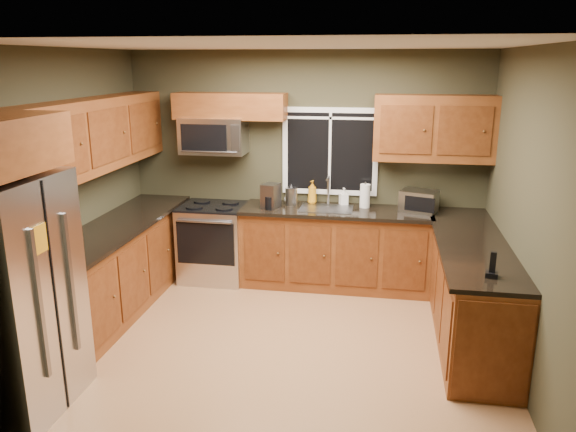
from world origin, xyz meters
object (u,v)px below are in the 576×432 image
(kettle, at_px, (291,195))
(paper_towel_roll, at_px, (365,196))
(refrigerator, at_px, (11,297))
(toaster_oven, at_px, (419,201))
(soap_bottle_b, at_px, (344,196))
(coffee_maker, at_px, (271,197))
(microwave, at_px, (214,136))
(soap_bottle_a, at_px, (312,192))
(cordless_phone, at_px, (492,269))
(soap_bottle_c, at_px, (291,197))
(range, at_px, (214,242))

(kettle, xyz_separation_m, paper_towel_roll, (0.85, 0.04, 0.02))
(refrigerator, height_order, paper_towel_roll, refrigerator)
(toaster_oven, xyz_separation_m, soap_bottle_b, (-0.85, 0.17, -0.02))
(toaster_oven, distance_m, coffee_maker, 1.67)
(microwave, xyz_separation_m, kettle, (0.93, -0.03, -0.67))
(microwave, bearing_deg, toaster_oven, -1.85)
(coffee_maker, bearing_deg, soap_bottle_a, 34.94)
(refrigerator, distance_m, cordless_phone, 3.65)
(kettle, height_order, soap_bottle_b, kettle)
(refrigerator, distance_m, kettle, 3.30)
(microwave, relative_size, cordless_phone, 3.66)
(refrigerator, bearing_deg, coffee_maker, 62.41)
(refrigerator, distance_m, coffee_maker, 3.04)
(soap_bottle_c, bearing_deg, kettle, -55.80)
(coffee_maker, relative_size, kettle, 1.11)
(range, relative_size, toaster_oven, 2.04)
(coffee_maker, xyz_separation_m, cordless_phone, (2.13, -1.79, -0.07))
(range, distance_m, paper_towel_roll, 1.89)
(microwave, bearing_deg, range, -89.98)
(soap_bottle_c, bearing_deg, cordless_phone, -45.78)
(range, distance_m, toaster_oven, 2.46)
(kettle, distance_m, soap_bottle_a, 0.26)
(microwave, distance_m, paper_towel_roll, 1.90)
(soap_bottle_b, bearing_deg, refrigerator, -126.49)
(refrigerator, distance_m, soap_bottle_a, 3.53)
(soap_bottle_a, bearing_deg, soap_bottle_c, -156.48)
(coffee_maker, bearing_deg, kettle, 41.35)
(toaster_oven, height_order, soap_bottle_b, toaster_oven)
(microwave, relative_size, toaster_oven, 1.66)
(kettle, bearing_deg, toaster_oven, -1.89)
(range, height_order, soap_bottle_a, soap_bottle_a)
(coffee_maker, bearing_deg, toaster_oven, 4.67)
(range, distance_m, soap_bottle_a, 1.33)
(soap_bottle_b, bearing_deg, kettle, -168.46)
(soap_bottle_b, relative_size, cordless_phone, 0.96)
(coffee_maker, height_order, soap_bottle_b, coffee_maker)
(soap_bottle_b, height_order, soap_bottle_c, soap_bottle_b)
(microwave, xyz_separation_m, soap_bottle_c, (0.92, -0.01, -0.70))
(cordless_phone, bearing_deg, range, 146.82)
(refrigerator, bearing_deg, cordless_phone, 14.36)
(refrigerator, xyz_separation_m, range, (0.69, 2.77, -0.43))
(microwave, height_order, soap_bottle_b, microwave)
(toaster_oven, relative_size, paper_towel_roll, 1.53)
(paper_towel_roll, bearing_deg, cordless_phone, -61.98)
(paper_towel_roll, bearing_deg, kettle, -177.34)
(kettle, relative_size, cordless_phone, 1.23)
(soap_bottle_b, xyz_separation_m, cordless_phone, (1.32, -2.09, -0.04))
(toaster_oven, height_order, paper_towel_roll, paper_towel_roll)
(coffee_maker, xyz_separation_m, soap_bottle_c, (0.20, 0.20, -0.04))
(range, relative_size, cordless_phone, 4.51)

